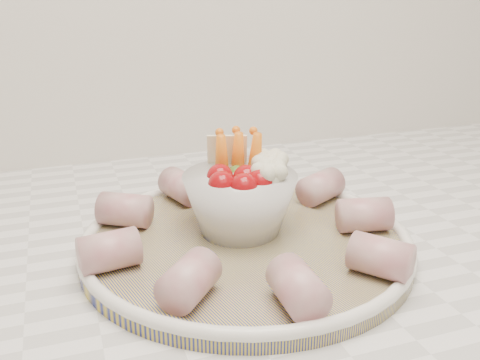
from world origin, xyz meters
name	(u,v)px	position (x,y,z in m)	size (l,w,h in m)	color
serving_platter	(246,241)	(-0.02, 1.41, 0.93)	(0.40, 0.40, 0.02)	navy
veggie_bowl	(242,196)	(-0.01, 1.42, 0.97)	(0.12, 0.12, 0.10)	silver
cured_meat_rolls	(246,221)	(-0.02, 1.41, 0.95)	(0.31, 0.31, 0.04)	#A44B56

